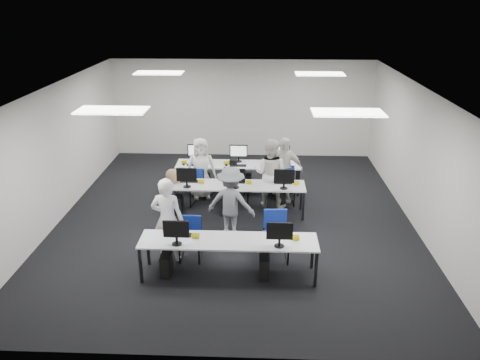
{
  "coord_description": "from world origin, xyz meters",
  "views": [
    {
      "loc": [
        0.5,
        -9.75,
        4.86
      ],
      "look_at": [
        0.12,
        -0.18,
        1.0
      ],
      "focal_mm": 35.0,
      "sensor_mm": 36.0,
      "label": 1
    }
  ],
  "objects_px": {
    "student_2": "(201,168)",
    "desk_front": "(228,243)",
    "chair_1": "(276,245)",
    "chair_6": "(234,187)",
    "chair_0": "(191,246)",
    "student_0": "(168,220)",
    "chair_3": "(239,194)",
    "chair_4": "(285,192)",
    "chair_5": "(199,187)",
    "chair_2": "(186,193)",
    "student_1": "(270,173)",
    "desk_mid": "(236,187)",
    "chair_7": "(283,190)",
    "student_3": "(283,170)",
    "photographer": "(231,203)"
  },
  "relations": [
    {
      "from": "desk_front",
      "to": "chair_1",
      "type": "bearing_deg",
      "value": 34.94
    },
    {
      "from": "chair_1",
      "to": "student_3",
      "type": "relative_size",
      "value": 0.59
    },
    {
      "from": "chair_5",
      "to": "chair_6",
      "type": "relative_size",
      "value": 0.98
    },
    {
      "from": "chair_2",
      "to": "student_1",
      "type": "relative_size",
      "value": 0.5
    },
    {
      "from": "chair_0",
      "to": "chair_1",
      "type": "height_order",
      "value": "chair_1"
    },
    {
      "from": "chair_4",
      "to": "chair_6",
      "type": "height_order",
      "value": "chair_4"
    },
    {
      "from": "desk_front",
      "to": "chair_1",
      "type": "distance_m",
      "value": 1.13
    },
    {
      "from": "desk_mid",
      "to": "student_1",
      "type": "bearing_deg",
      "value": 29.15
    },
    {
      "from": "desk_front",
      "to": "chair_6",
      "type": "relative_size",
      "value": 3.75
    },
    {
      "from": "chair_1",
      "to": "chair_6",
      "type": "xyz_separation_m",
      "value": [
        -0.95,
        2.92,
        -0.04
      ]
    },
    {
      "from": "chair_0",
      "to": "student_0",
      "type": "relative_size",
      "value": 0.5
    },
    {
      "from": "student_1",
      "to": "photographer",
      "type": "bearing_deg",
      "value": 81.54
    },
    {
      "from": "student_0",
      "to": "student_2",
      "type": "xyz_separation_m",
      "value": [
        0.28,
        3.01,
        -0.08
      ]
    },
    {
      "from": "chair_1",
      "to": "student_2",
      "type": "xyz_separation_m",
      "value": [
        -1.79,
        2.92,
        0.47
      ]
    },
    {
      "from": "chair_1",
      "to": "chair_7",
      "type": "bearing_deg",
      "value": 80.35
    },
    {
      "from": "student_2",
      "to": "student_3",
      "type": "relative_size",
      "value": 0.94
    },
    {
      "from": "student_2",
      "to": "desk_front",
      "type": "bearing_deg",
      "value": -89.92
    },
    {
      "from": "chair_1",
      "to": "photographer",
      "type": "distance_m",
      "value": 1.36
    },
    {
      "from": "desk_mid",
      "to": "chair_1",
      "type": "height_order",
      "value": "chair_1"
    },
    {
      "from": "chair_4",
      "to": "chair_5",
      "type": "bearing_deg",
      "value": 172.57
    },
    {
      "from": "desk_front",
      "to": "chair_0",
      "type": "height_order",
      "value": "chair_0"
    },
    {
      "from": "student_3",
      "to": "photographer",
      "type": "bearing_deg",
      "value": -127.37
    },
    {
      "from": "chair_0",
      "to": "chair_1",
      "type": "relative_size",
      "value": 0.87
    },
    {
      "from": "desk_front",
      "to": "chair_5",
      "type": "distance_m",
      "value": 3.67
    },
    {
      "from": "desk_front",
      "to": "student_3",
      "type": "relative_size",
      "value": 1.94
    },
    {
      "from": "student_3",
      "to": "chair_2",
      "type": "bearing_deg",
      "value": -179.89
    },
    {
      "from": "desk_front",
      "to": "chair_7",
      "type": "relative_size",
      "value": 3.51
    },
    {
      "from": "chair_0",
      "to": "chair_6",
      "type": "height_order",
      "value": "chair_6"
    },
    {
      "from": "chair_3",
      "to": "student_2",
      "type": "bearing_deg",
      "value": 144.15
    },
    {
      "from": "chair_1",
      "to": "photographer",
      "type": "relative_size",
      "value": 0.62
    },
    {
      "from": "student_0",
      "to": "desk_mid",
      "type": "bearing_deg",
      "value": -114.73
    },
    {
      "from": "desk_front",
      "to": "student_1",
      "type": "relative_size",
      "value": 1.88
    },
    {
      "from": "chair_7",
      "to": "student_3",
      "type": "xyz_separation_m",
      "value": [
        -0.01,
        -0.05,
        0.54
      ]
    },
    {
      "from": "chair_0",
      "to": "student_3",
      "type": "relative_size",
      "value": 0.51
    },
    {
      "from": "chair_0",
      "to": "chair_3",
      "type": "bearing_deg",
      "value": 72.88
    },
    {
      "from": "chair_7",
      "to": "photographer",
      "type": "bearing_deg",
      "value": -140.35
    },
    {
      "from": "chair_3",
      "to": "chair_6",
      "type": "xyz_separation_m",
      "value": [
        -0.13,
        0.37,
        0.01
      ]
    },
    {
      "from": "chair_2",
      "to": "chair_4",
      "type": "xyz_separation_m",
      "value": [
        2.45,
        0.11,
        0.02
      ]
    },
    {
      "from": "chair_5",
      "to": "student_0",
      "type": "height_order",
      "value": "student_0"
    },
    {
      "from": "chair_0",
      "to": "photographer",
      "type": "height_order",
      "value": "photographer"
    },
    {
      "from": "chair_2",
      "to": "student_3",
      "type": "xyz_separation_m",
      "value": [
        2.39,
        0.22,
        0.56
      ]
    },
    {
      "from": "chair_5",
      "to": "desk_front",
      "type": "bearing_deg",
      "value": -61.55
    },
    {
      "from": "chair_1",
      "to": "chair_3",
      "type": "height_order",
      "value": "chair_1"
    },
    {
      "from": "chair_1",
      "to": "chair_2",
      "type": "height_order",
      "value": "chair_1"
    },
    {
      "from": "chair_2",
      "to": "chair_3",
      "type": "xyz_separation_m",
      "value": [
        1.31,
        0.03,
        -0.01
      ]
    },
    {
      "from": "chair_5",
      "to": "student_2",
      "type": "xyz_separation_m",
      "value": [
        0.05,
        0.02,
        0.51
      ]
    },
    {
      "from": "chair_7",
      "to": "chair_4",
      "type": "bearing_deg",
      "value": -88.45
    },
    {
      "from": "desk_mid",
      "to": "photographer",
      "type": "height_order",
      "value": "photographer"
    },
    {
      "from": "chair_0",
      "to": "chair_5",
      "type": "relative_size",
      "value": 1.01
    },
    {
      "from": "chair_1",
      "to": "chair_5",
      "type": "relative_size",
      "value": 1.16
    }
  ]
}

